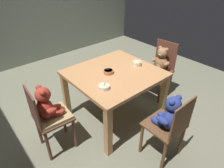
{
  "coord_description": "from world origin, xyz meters",
  "views": [
    {
      "loc": [
        -1.45,
        -1.63,
        1.95
      ],
      "look_at": [
        0.0,
        0.05,
        0.52
      ],
      "focal_mm": 31.08,
      "sensor_mm": 36.0,
      "label": 1
    }
  ],
  "objects_px": {
    "dining_table": "(114,79)",
    "porridge_bowl_terracotta_center": "(108,72)",
    "porridge_bowl_white_near_left": "(104,87)",
    "teddy_chair_near_right": "(161,63)",
    "teddy_chair_near_left": "(48,110)",
    "teddy_chair_near_front": "(170,119)",
    "porridge_bowl_cream_near_right": "(137,63)"
  },
  "relations": [
    {
      "from": "porridge_bowl_white_near_left",
      "to": "teddy_chair_near_left",
      "type": "bearing_deg",
      "value": 157.04
    },
    {
      "from": "porridge_bowl_white_near_left",
      "to": "porridge_bowl_cream_near_right",
      "type": "bearing_deg",
      "value": 12.79
    },
    {
      "from": "teddy_chair_near_left",
      "to": "porridge_bowl_white_near_left",
      "type": "relative_size",
      "value": 7.1
    },
    {
      "from": "teddy_chair_near_front",
      "to": "teddy_chair_near_left",
      "type": "distance_m",
      "value": 1.29
    },
    {
      "from": "teddy_chair_near_front",
      "to": "porridge_bowl_cream_near_right",
      "type": "height_order",
      "value": "teddy_chair_near_front"
    },
    {
      "from": "dining_table",
      "to": "porridge_bowl_white_near_left",
      "type": "bearing_deg",
      "value": -148.4
    },
    {
      "from": "teddy_chair_near_left",
      "to": "teddy_chair_near_right",
      "type": "relative_size",
      "value": 0.98
    },
    {
      "from": "teddy_chair_near_front",
      "to": "porridge_bowl_cream_near_right",
      "type": "distance_m",
      "value": 0.95
    },
    {
      "from": "porridge_bowl_white_near_left",
      "to": "dining_table",
      "type": "bearing_deg",
      "value": 31.6
    },
    {
      "from": "porridge_bowl_terracotta_center",
      "to": "porridge_bowl_white_near_left",
      "type": "bearing_deg",
      "value": -137.5
    },
    {
      "from": "teddy_chair_near_left",
      "to": "porridge_bowl_terracotta_center",
      "type": "xyz_separation_m",
      "value": [
        0.85,
        -0.01,
        0.18
      ]
    },
    {
      "from": "dining_table",
      "to": "teddy_chair_near_front",
      "type": "relative_size",
      "value": 1.28
    },
    {
      "from": "dining_table",
      "to": "porridge_bowl_terracotta_center",
      "type": "relative_size",
      "value": 8.07
    },
    {
      "from": "porridge_bowl_white_near_left",
      "to": "teddy_chair_near_front",
      "type": "bearing_deg",
      "value": -65.9
    },
    {
      "from": "teddy_chair_near_left",
      "to": "porridge_bowl_white_near_left",
      "type": "xyz_separation_m",
      "value": [
        0.59,
        -0.25,
        0.18
      ]
    },
    {
      "from": "teddy_chair_near_right",
      "to": "porridge_bowl_white_near_left",
      "type": "height_order",
      "value": "teddy_chair_near_right"
    },
    {
      "from": "dining_table",
      "to": "teddy_chair_near_right",
      "type": "distance_m",
      "value": 0.93
    },
    {
      "from": "teddy_chair_near_right",
      "to": "porridge_bowl_terracotta_center",
      "type": "bearing_deg",
      "value": -9.68
    },
    {
      "from": "teddy_chair_near_front",
      "to": "porridge_bowl_terracotta_center",
      "type": "height_order",
      "value": "teddy_chair_near_front"
    },
    {
      "from": "dining_table",
      "to": "porridge_bowl_terracotta_center",
      "type": "height_order",
      "value": "porridge_bowl_terracotta_center"
    },
    {
      "from": "teddy_chair_near_right",
      "to": "porridge_bowl_cream_near_right",
      "type": "distance_m",
      "value": 0.6
    },
    {
      "from": "dining_table",
      "to": "porridge_bowl_white_near_left",
      "type": "height_order",
      "value": "porridge_bowl_white_near_left"
    },
    {
      "from": "teddy_chair_near_front",
      "to": "porridge_bowl_white_near_left",
      "type": "relative_size",
      "value": 6.88
    },
    {
      "from": "porridge_bowl_terracotta_center",
      "to": "teddy_chair_near_left",
      "type": "bearing_deg",
      "value": 179.35
    },
    {
      "from": "dining_table",
      "to": "teddy_chair_near_left",
      "type": "relative_size",
      "value": 1.24
    },
    {
      "from": "teddy_chair_near_right",
      "to": "teddy_chair_near_left",
      "type": "bearing_deg",
      "value": -7.93
    },
    {
      "from": "dining_table",
      "to": "teddy_chair_near_right",
      "type": "relative_size",
      "value": 1.22
    },
    {
      "from": "teddy_chair_near_right",
      "to": "dining_table",
      "type": "bearing_deg",
      "value": -8.15
    },
    {
      "from": "dining_table",
      "to": "teddy_chair_near_left",
      "type": "bearing_deg",
      "value": 177.48
    },
    {
      "from": "teddy_chair_near_left",
      "to": "porridge_bowl_terracotta_center",
      "type": "distance_m",
      "value": 0.87
    },
    {
      "from": "teddy_chair_near_right",
      "to": "porridge_bowl_cream_near_right",
      "type": "height_order",
      "value": "teddy_chair_near_right"
    },
    {
      "from": "teddy_chair_near_left",
      "to": "porridge_bowl_terracotta_center",
      "type": "bearing_deg",
      "value": 3.45
    }
  ]
}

